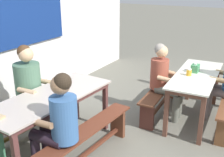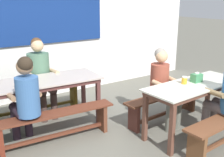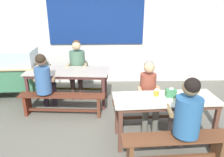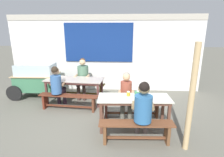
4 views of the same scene
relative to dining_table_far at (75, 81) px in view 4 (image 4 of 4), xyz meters
The scene contains 16 objects.
ground_plane 1.50m from the dining_table_far, 53.95° to the right, with size 40.00×40.00×0.00m, color #68665A.
backdrop_wall 1.74m from the dining_table_far, 60.33° to the left, with size 7.01×0.23×2.74m.
dining_table_far is the anchor object (origin of this frame).
dining_table_near 2.25m from the dining_table_far, 38.76° to the right, with size 1.65×0.69×0.76m.
bench_far_back 0.67m from the dining_table_far, 85.83° to the left, with size 1.68×0.39×0.44m.
bench_far_front 0.67m from the dining_table_far, 94.17° to the right, with size 1.71×0.38×0.44m.
bench_near_back 1.97m from the dining_table_far, 26.46° to the right, with size 1.57×0.33×0.44m.
bench_near_front 2.67m from the dining_table_far, 47.68° to the right, with size 1.51×0.36×0.44m.
food_cart 1.47m from the dining_table_far, 164.06° to the left, with size 1.75×0.91×1.14m.
person_right_near_table 1.84m from the dining_table_far, 30.92° to the right, with size 0.40×0.53×1.22m.
person_center_facing 0.51m from the dining_table_far, 72.70° to the left, with size 0.47×0.59×1.32m.
person_near_front 2.68m from the dining_table_far, 44.77° to the right, with size 0.47×0.60×1.30m.
person_left_back_turned 0.58m from the dining_table_far, 130.73° to the right, with size 0.41×0.58×1.26m.
tissue_box 2.29m from the dining_table_far, 36.38° to the right, with size 0.16×0.11×0.14m.
condiment_jar 2.10m from the dining_table_far, 39.05° to the right, with size 0.08×0.08×0.11m.
wooden_support_post 3.45m from the dining_table_far, 37.41° to the right, with size 0.11×0.11×2.04m, color tan.
Camera 4 is at (0.73, -4.05, 2.24)m, focal length 28.37 mm.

